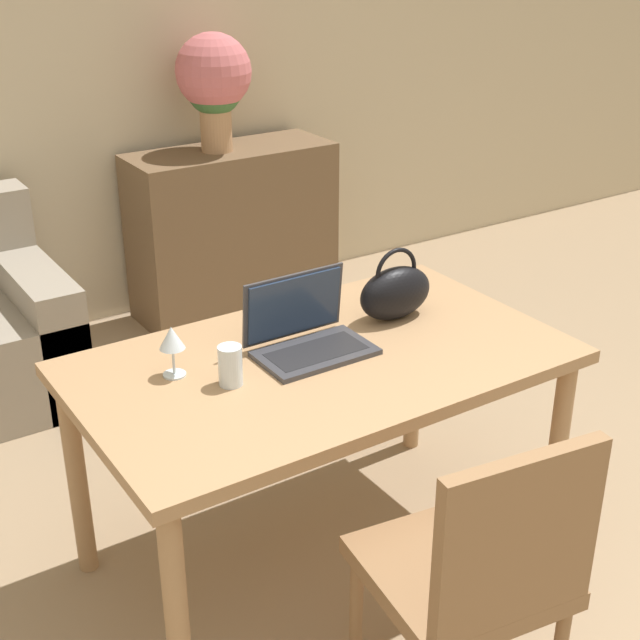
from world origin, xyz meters
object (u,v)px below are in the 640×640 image
object	(u,v)px
chair	(478,570)
flower_vase	(214,80)
drinking_glass	(230,366)
handbag	(395,292)
laptop	(305,330)
wine_glass	(172,340)

from	to	relation	value
chair	flower_vase	distance (m)	2.85
drinking_glass	chair	bearing A→B (deg)	-71.86
handbag	laptop	bearing A→B (deg)	-175.45
handbag	flower_vase	size ratio (longest dim) A/B	0.47
laptop	wine_glass	bearing A→B (deg)	171.71
laptop	drinking_glass	world-z (taller)	laptop
chair	handbag	distance (m)	1.00
chair	handbag	world-z (taller)	handbag
chair	laptop	xyz separation A→B (m)	(0.04, 0.83, 0.29)
chair	wine_glass	world-z (taller)	chair
laptop	wine_glass	distance (m)	0.41
drinking_glass	wine_glass	world-z (taller)	wine_glass
chair	flower_vase	world-z (taller)	flower_vase
wine_glass	handbag	world-z (taller)	handbag
drinking_glass	handbag	world-z (taller)	handbag
laptop	flower_vase	distance (m)	2.00
handbag	flower_vase	bearing A→B (deg)	80.52
laptop	flower_vase	size ratio (longest dim) A/B	0.61
chair	laptop	world-z (taller)	laptop
wine_glass	flower_vase	world-z (taller)	flower_vase
handbag	drinking_glass	bearing A→B (deg)	-171.00
handbag	wine_glass	bearing A→B (deg)	177.74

